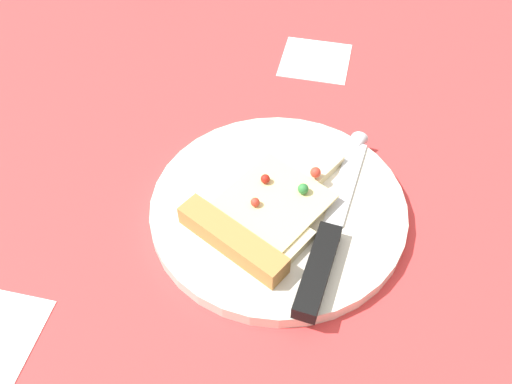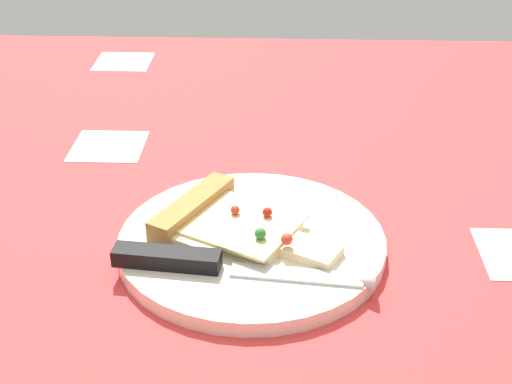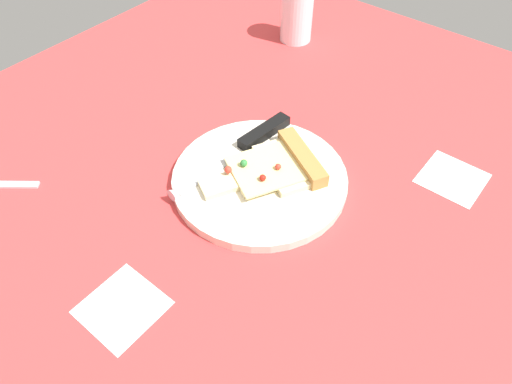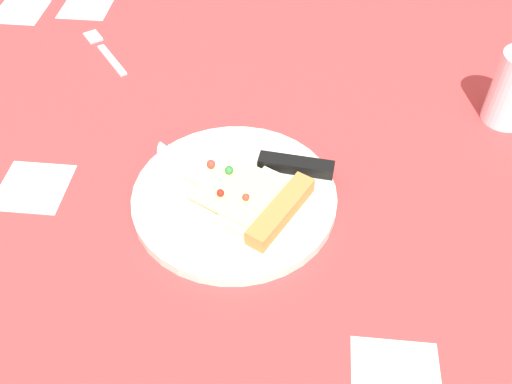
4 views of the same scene
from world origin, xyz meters
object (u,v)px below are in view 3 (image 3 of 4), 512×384
(knife, at_px, (244,146))
(pizza_slice, at_px, (276,167))
(drinking_glass, at_px, (297,14))
(plate, at_px, (260,179))

(knife, bearing_deg, pizza_slice, 179.77)
(pizza_slice, distance_m, drinking_glass, 0.42)
(plate, relative_size, pizza_slice, 1.38)
(plate, xyz_separation_m, pizza_slice, (-0.02, 0.01, 0.02))
(plate, bearing_deg, knife, -118.53)
(plate, distance_m, drinking_glass, 0.43)
(knife, xyz_separation_m, drinking_glass, (-0.35, -0.15, 0.03))
(pizza_slice, relative_size, knife, 0.79)
(pizza_slice, xyz_separation_m, knife, (-0.01, -0.07, -0.00))
(pizza_slice, bearing_deg, drinking_glass, -30.56)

